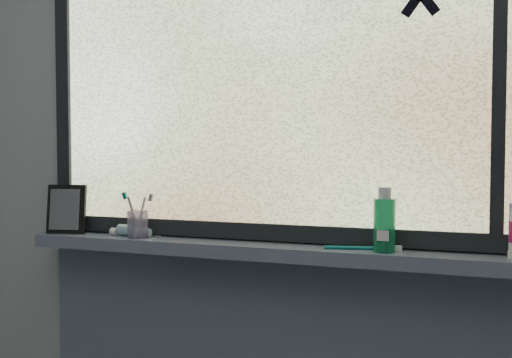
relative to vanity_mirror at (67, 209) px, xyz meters
name	(u,v)px	position (x,y,z in m)	size (l,w,h in m)	color
wall_back	(283,166)	(0.73, 0.08, 0.15)	(3.00, 0.01, 2.50)	#9EA3A8
windowsill	(275,251)	(0.73, 0.01, -0.10)	(1.62, 0.14, 0.04)	slate
window_pane	(280,72)	(0.73, 0.06, 0.43)	(1.50, 0.01, 1.00)	silver
frame_bottom	(280,232)	(0.73, 0.06, -0.05)	(1.60, 0.03, 0.05)	black
frame_left	(65,83)	(-0.05, 0.06, 0.43)	(0.05, 0.03, 1.10)	black
frame_mullion	(499,60)	(1.33, 0.06, 0.43)	(0.04, 0.03, 1.00)	black
vanity_mirror	(67,209)	(0.00, 0.00, 0.00)	(0.13, 0.06, 0.16)	black
toothpaste_tube	(133,231)	(0.25, 0.01, -0.06)	(0.21, 0.04, 0.04)	silver
toothbrush_cup	(138,224)	(0.28, -0.01, -0.04)	(0.06, 0.06, 0.09)	#9F8FBD
toothbrush_lying	(358,247)	(0.97, 0.00, -0.07)	(0.23, 0.02, 0.02)	#0C6D6C
mouthwash_bottle	(384,220)	(1.05, -0.01, 0.01)	(0.06, 0.06, 0.14)	#1D965D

